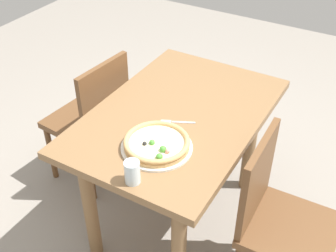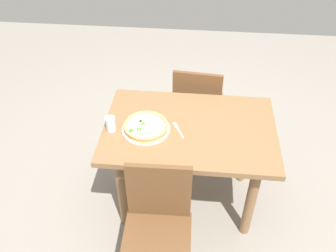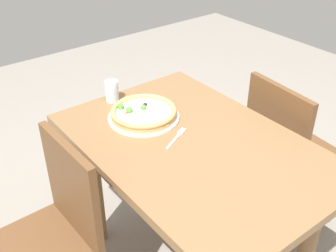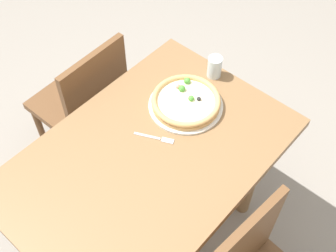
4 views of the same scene
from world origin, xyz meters
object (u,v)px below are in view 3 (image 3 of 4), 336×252
Objects in this scene: dining_table at (194,168)px; chair_far at (288,151)px; plate at (144,117)px; pizza at (143,112)px; fork at (177,136)px; drinking_glass at (112,91)px; chair_near at (50,237)px.

chair_far is (0.04, 0.60, -0.15)m from dining_table.
pizza is (-0.00, -0.00, 0.03)m from plate.
plate is at bearing -111.79° from chair_far.
plate reaches higher than fork.
dining_table is 0.55m from drinking_glass.
chair_far is at bearing 50.55° from drinking_glass.
chair_near is at bearing -75.92° from pizza.
chair_far is at bearing 63.11° from plate.
fork is (0.21, 0.03, -0.00)m from plate.
fork is at bearing 6.61° from drinking_glass.
plate is 0.03m from pizza.
fork is at bearing -98.55° from chair_near.
drinking_glass is at bearing -124.35° from chair_far.
dining_table is at bearing 10.36° from pizza.
chair_near is 0.63m from plate.
chair_near reaches higher than drinking_glass.
chair_near is 0.64m from pizza.
chair_far is 2.96× the size of pizza.
fork is 0.44m from drinking_glass.
drinking_glass is (-0.36, 0.52, 0.33)m from chair_near.
drinking_glass reaches higher than pizza.
plate is (-0.14, 0.55, 0.28)m from chair_near.
pizza is at bearing 6.01° from drinking_glass.
chair_far is at bearing -37.16° from fork.
chair_near reaches higher than dining_table.
pizza is at bearing 71.19° from fork.
chair_near reaches higher than pizza.
dining_table is at bearing 8.46° from drinking_glass.
chair_near reaches higher than fork.
fork reaches higher than dining_table.
chair_far is 5.57× the size of fork.
chair_far is 0.78m from plate.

